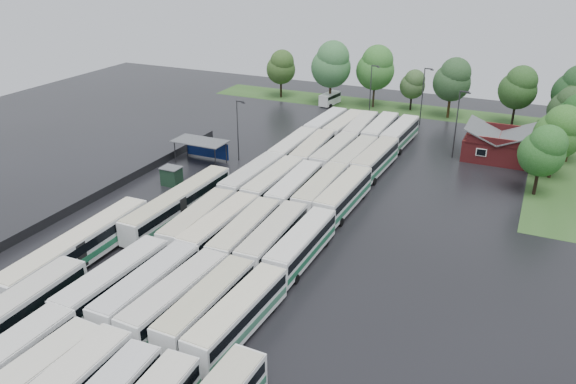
% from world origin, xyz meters
% --- Properties ---
extents(ground, '(160.00, 160.00, 0.00)m').
position_xyz_m(ground, '(0.00, 0.00, 0.00)').
color(ground, black).
rests_on(ground, ground).
extents(brick_building, '(10.07, 8.60, 5.39)m').
position_xyz_m(brick_building, '(24.00, 42.77, 1.87)').
color(brick_building, maroon).
rests_on(brick_building, ground).
extents(wash_shed, '(8.20, 4.20, 3.58)m').
position_xyz_m(wash_shed, '(-17.20, 22.02, 2.99)').
color(wash_shed, '#2D2D30').
rests_on(wash_shed, ground).
extents(utility_hut, '(2.70, 2.20, 2.62)m').
position_xyz_m(utility_hut, '(-16.20, 12.60, 1.32)').
color(utility_hut, black).
rests_on(utility_hut, ground).
extents(grass_strip_north, '(80.00, 10.00, 0.01)m').
position_xyz_m(grass_strip_north, '(2.00, 64.80, 0.01)').
color(grass_strip_north, '#2C511E').
rests_on(grass_strip_north, ground).
extents(grass_strip_east, '(10.00, 50.00, 0.01)m').
position_xyz_m(grass_strip_east, '(34.00, 42.80, 0.01)').
color(grass_strip_east, '#2C511E').
rests_on(grass_strip_east, ground).
extents(west_fence, '(0.10, 50.00, 1.20)m').
position_xyz_m(west_fence, '(-22.20, 8.00, 0.60)').
color(west_fence, '#2D2D30').
rests_on(west_fence, ground).
extents(bus_r1c0, '(3.18, 13.23, 3.66)m').
position_xyz_m(bus_r1c0, '(-4.60, -12.69, 2.01)').
color(bus_r1c0, white).
rests_on(bus_r1c0, ground).
extents(bus_r1c1, '(2.91, 13.06, 3.63)m').
position_xyz_m(bus_r1c1, '(-1.09, -12.20, 2.00)').
color(bus_r1c1, white).
rests_on(bus_r1c1, ground).
extents(bus_r1c2, '(3.33, 13.14, 3.63)m').
position_xyz_m(bus_r1c2, '(2.18, -12.34, 2.00)').
color(bus_r1c2, white).
rests_on(bus_r1c2, ground).
extents(bus_r1c3, '(2.90, 12.77, 3.54)m').
position_xyz_m(bus_r1c3, '(5.26, -12.13, 1.95)').
color(bus_r1c3, white).
rests_on(bus_r1c3, ground).
extents(bus_r1c4, '(3.27, 12.97, 3.58)m').
position_xyz_m(bus_r1c4, '(8.51, -12.30, 1.97)').
color(bus_r1c4, white).
rests_on(bus_r1c4, ground).
extents(bus_r2c0, '(3.34, 13.11, 3.62)m').
position_xyz_m(bus_r2c0, '(-4.23, 1.05, 1.99)').
color(bus_r2c0, white).
rests_on(bus_r2c0, ground).
extents(bus_r2c1, '(2.99, 13.23, 3.67)m').
position_xyz_m(bus_r2c1, '(-1.25, 0.93, 2.02)').
color(bus_r2c1, white).
rests_on(bus_r2c1, ground).
extents(bus_r2c2, '(3.26, 13.12, 3.63)m').
position_xyz_m(bus_r2c2, '(1.98, 0.90, 1.99)').
color(bus_r2c2, white).
rests_on(bus_r2c2, ground).
extents(bus_r2c3, '(3.15, 13.21, 3.66)m').
position_xyz_m(bus_r2c3, '(5.24, 1.17, 2.01)').
color(bus_r2c3, white).
rests_on(bus_r2c3, ground).
extents(bus_r2c4, '(2.87, 12.90, 3.58)m').
position_xyz_m(bus_r2c4, '(8.56, 1.22, 1.97)').
color(bus_r2c4, white).
rests_on(bus_r2c4, ground).
extents(bus_r3c0, '(3.12, 13.36, 3.70)m').
position_xyz_m(bus_r3c0, '(-4.60, 14.88, 2.04)').
color(bus_r3c0, white).
rests_on(bus_r3c0, ground).
extents(bus_r3c1, '(2.96, 13.22, 3.67)m').
position_xyz_m(bus_r3c1, '(-1.36, 14.75, 2.02)').
color(bus_r3c1, white).
rests_on(bus_r3c1, ground).
extents(bus_r3c2, '(3.10, 13.09, 3.63)m').
position_xyz_m(bus_r3c2, '(1.84, 14.46, 1.99)').
color(bus_r3c2, white).
rests_on(bus_r3c2, ground).
extents(bus_r3c3, '(2.94, 13.18, 3.66)m').
position_xyz_m(bus_r3c3, '(5.21, 15.01, 2.01)').
color(bus_r3c3, white).
rests_on(bus_r3c3, ground).
extents(bus_r3c4, '(3.16, 13.44, 3.72)m').
position_xyz_m(bus_r3c4, '(8.35, 14.99, 2.05)').
color(bus_r3c4, white).
rests_on(bus_r3c4, ground).
extents(bus_r4c0, '(2.96, 13.21, 3.67)m').
position_xyz_m(bus_r4c0, '(-4.59, 28.28, 2.02)').
color(bus_r4c0, white).
rests_on(bus_r4c0, ground).
extents(bus_r4c1, '(3.50, 13.48, 3.72)m').
position_xyz_m(bus_r4c1, '(-1.26, 28.11, 2.04)').
color(bus_r4c1, white).
rests_on(bus_r4c1, ground).
extents(bus_r4c2, '(2.95, 13.21, 3.67)m').
position_xyz_m(bus_r4c2, '(2.09, 28.40, 2.02)').
color(bus_r4c2, white).
rests_on(bus_r4c2, ground).
extents(bus_r4c3, '(3.17, 13.22, 3.66)m').
position_xyz_m(bus_r4c3, '(5.34, 28.19, 2.01)').
color(bus_r4c3, white).
rests_on(bus_r4c3, ground).
extents(bus_r4c4, '(3.42, 13.52, 3.73)m').
position_xyz_m(bus_r4c4, '(8.35, 28.73, 2.05)').
color(bus_r4c4, white).
rests_on(bus_r4c4, ground).
extents(bus_r5c0, '(3.20, 13.08, 3.62)m').
position_xyz_m(bus_r5c0, '(-4.50, 41.91, 1.99)').
color(bus_r5c0, white).
rests_on(bus_r5c0, ground).
extents(bus_r5c1, '(3.23, 13.19, 3.65)m').
position_xyz_m(bus_r5c1, '(-1.06, 41.75, 2.01)').
color(bus_r5c1, white).
rests_on(bus_r5c1, ground).
extents(bus_r5c2, '(3.36, 13.31, 3.68)m').
position_xyz_m(bus_r5c2, '(1.80, 41.79, 2.02)').
color(bus_r5c2, white).
rests_on(bus_r5c2, ground).
extents(bus_r5c3, '(2.97, 13.44, 3.74)m').
position_xyz_m(bus_r5c3, '(5.13, 42.33, 2.05)').
color(bus_r5c3, white).
rests_on(bus_r5c3, ground).
extents(bus_r5c4, '(3.36, 13.40, 3.70)m').
position_xyz_m(bus_r5c4, '(8.54, 42.12, 2.04)').
color(bus_r5c4, white).
rests_on(bus_r5c4, ground).
extents(artic_bus_west_b, '(3.09, 19.18, 3.55)m').
position_xyz_m(artic_bus_west_b, '(-9.19, 4.44, 1.97)').
color(artic_bus_west_b, white).
rests_on(artic_bus_west_b, ground).
extents(artic_bus_west_c, '(3.25, 20.03, 3.71)m').
position_xyz_m(artic_bus_west_c, '(-12.19, -9.32, 2.06)').
color(artic_bus_west_c, white).
rests_on(artic_bus_west_c, ground).
extents(minibus, '(2.95, 6.00, 2.51)m').
position_xyz_m(minibus, '(-11.21, 61.59, 1.39)').
color(minibus, white).
rests_on(minibus, ground).
extents(tree_north_0, '(6.28, 6.28, 10.41)m').
position_xyz_m(tree_north_0, '(-23.06, 62.94, 6.70)').
color(tree_north_0, black).
rests_on(tree_north_0, ground).
extents(tree_north_1, '(8.09, 8.09, 13.40)m').
position_xyz_m(tree_north_1, '(-10.90, 61.09, 8.62)').
color(tree_north_1, '#332316').
rests_on(tree_north_1, ground).
extents(tree_north_2, '(7.70, 7.70, 12.75)m').
position_xyz_m(tree_north_2, '(-2.35, 63.67, 8.20)').
color(tree_north_2, '#35291B').
rests_on(tree_north_2, ground).
extents(tree_north_3, '(5.03, 5.03, 8.32)m').
position_xyz_m(tree_north_3, '(5.20, 64.67, 5.35)').
color(tree_north_3, black).
rests_on(tree_north_3, ground).
extents(tree_north_4, '(7.08, 7.08, 11.72)m').
position_xyz_m(tree_north_4, '(13.13, 62.25, 7.54)').
color(tree_north_4, '#3C2A13').
rests_on(tree_north_4, ground).
extents(tree_north_5, '(6.78, 6.78, 11.23)m').
position_xyz_m(tree_north_5, '(24.87, 62.08, 7.23)').
color(tree_north_5, black).
rests_on(tree_north_5, ground).
extents(tree_north_6, '(7.42, 7.42, 12.29)m').
position_xyz_m(tree_north_6, '(34.09, 61.09, 7.91)').
color(tree_north_6, black).
rests_on(tree_north_6, ground).
extents(tree_east_0, '(5.97, 5.97, 9.89)m').
position_xyz_m(tree_east_0, '(30.33, 30.20, 6.36)').
color(tree_east_0, black).
rests_on(tree_east_0, ground).
extents(tree_east_1, '(6.60, 6.60, 10.93)m').
position_xyz_m(tree_east_1, '(32.02, 37.45, 7.03)').
color(tree_east_1, black).
rests_on(tree_east_1, ground).
extents(tree_east_2, '(6.57, 6.57, 10.89)m').
position_xyz_m(tree_east_2, '(34.13, 45.60, 7.00)').
color(tree_east_2, '#322312').
rests_on(tree_east_2, ground).
extents(tree_east_3, '(5.96, 5.96, 9.87)m').
position_xyz_m(tree_east_3, '(33.12, 54.48, 6.35)').
color(tree_east_3, black).
rests_on(tree_east_3, ground).
extents(tree_east_4, '(5.80, 5.79, 9.59)m').
position_xyz_m(tree_east_4, '(33.59, 59.33, 6.17)').
color(tree_east_4, black).
rests_on(tree_east_4, ground).
extents(lamp_post_ne, '(1.65, 0.32, 10.73)m').
position_xyz_m(lamp_post_ne, '(17.76, 40.26, 6.23)').
color(lamp_post_ne, '#2D2D30').
rests_on(lamp_post_ne, ground).
extents(lamp_post_nw, '(1.47, 0.29, 9.55)m').
position_xyz_m(lamp_post_nw, '(-12.33, 24.99, 5.54)').
color(lamp_post_nw, '#2D2D30').
rests_on(lamp_post_nw, ground).
extents(lamp_post_back_w, '(1.60, 0.31, 10.42)m').
position_xyz_m(lamp_post_back_w, '(-0.43, 54.64, 6.05)').
color(lamp_post_back_w, '#2D2D30').
rests_on(lamp_post_back_w, ground).
extents(lamp_post_back_e, '(1.64, 0.32, 10.67)m').
position_xyz_m(lamp_post_back_e, '(9.25, 55.09, 6.20)').
color(lamp_post_back_e, '#2D2D30').
rests_on(lamp_post_back_e, ground).
extents(puddle_0, '(5.56, 5.56, 0.01)m').
position_xyz_m(puddle_0, '(-3.92, -21.25, 0.00)').
color(puddle_0, black).
rests_on(puddle_0, ground).
extents(puddle_1, '(4.23, 4.23, 0.01)m').
position_xyz_m(puddle_1, '(6.86, -19.67, 0.00)').
color(puddle_1, black).
rests_on(puddle_1, ground).
extents(puddle_2, '(5.36, 5.36, 0.01)m').
position_xyz_m(puddle_2, '(-9.68, 3.32, 0.00)').
color(puddle_2, black).
rests_on(puddle_2, ground).
extents(puddle_3, '(4.45, 4.45, 0.01)m').
position_xyz_m(puddle_3, '(6.06, -4.51, 0.00)').
color(puddle_3, black).
rests_on(puddle_3, ground).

